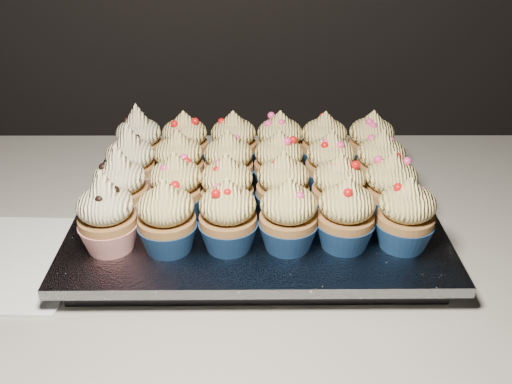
# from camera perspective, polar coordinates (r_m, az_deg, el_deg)

# --- Properties ---
(worktop) EXTENTS (2.44, 0.64, 0.04)m
(worktop) POSITION_cam_1_polar(r_m,az_deg,el_deg) (0.74, -12.23, -5.29)
(worktop) COLOR beige
(worktop) RESTS_ON cabinet
(napkin) EXTENTS (0.19, 0.19, 0.00)m
(napkin) POSITION_cam_1_polar(r_m,az_deg,el_deg) (0.72, -24.13, -6.33)
(napkin) COLOR white
(napkin) RESTS_ON worktop
(baking_tray) EXTENTS (0.40, 0.30, 0.02)m
(baking_tray) POSITION_cam_1_polar(r_m,az_deg,el_deg) (0.71, -0.00, -2.73)
(baking_tray) COLOR black
(baking_tray) RESTS_ON worktop
(foil_lining) EXTENTS (0.43, 0.34, 0.01)m
(foil_lining) POSITION_cam_1_polar(r_m,az_deg,el_deg) (0.71, -0.00, -1.56)
(foil_lining) COLOR silver
(foil_lining) RESTS_ON baking_tray
(cupcake_0) EXTENTS (0.06, 0.06, 0.10)m
(cupcake_0) POSITION_cam_1_polar(r_m,az_deg,el_deg) (0.62, -14.70, -2.34)
(cupcake_0) COLOR red
(cupcake_0) RESTS_ON foil_lining
(cupcake_1) EXTENTS (0.06, 0.06, 0.08)m
(cupcake_1) POSITION_cam_1_polar(r_m,az_deg,el_deg) (0.61, -8.93, -2.64)
(cupcake_1) COLOR navy
(cupcake_1) RESTS_ON foil_lining
(cupcake_2) EXTENTS (0.06, 0.06, 0.08)m
(cupcake_2) POSITION_cam_1_polar(r_m,az_deg,el_deg) (0.60, -2.83, -2.52)
(cupcake_2) COLOR navy
(cupcake_2) RESTS_ON foil_lining
(cupcake_3) EXTENTS (0.06, 0.06, 0.08)m
(cupcake_3) POSITION_cam_1_polar(r_m,az_deg,el_deg) (0.60, 3.26, -2.49)
(cupcake_3) COLOR navy
(cupcake_3) RESTS_ON foil_lining
(cupcake_4) EXTENTS (0.06, 0.06, 0.08)m
(cupcake_4) POSITION_cam_1_polar(r_m,az_deg,el_deg) (0.61, 8.97, -2.35)
(cupcake_4) COLOR navy
(cupcake_4) RESTS_ON foil_lining
(cupcake_5) EXTENTS (0.06, 0.06, 0.08)m
(cupcake_5) POSITION_cam_1_polar(r_m,az_deg,el_deg) (0.62, 14.75, -2.32)
(cupcake_5) COLOR navy
(cupcake_5) RESTS_ON foil_lining
(cupcake_6) EXTENTS (0.06, 0.06, 0.10)m
(cupcake_6) POSITION_cam_1_polar(r_m,az_deg,el_deg) (0.67, -13.36, 0.43)
(cupcake_6) COLOR red
(cupcake_6) RESTS_ON foil_lining
(cupcake_7) EXTENTS (0.06, 0.06, 0.08)m
(cupcake_7) POSITION_cam_1_polar(r_m,az_deg,el_deg) (0.66, -7.96, 0.38)
(cupcake_7) COLOR navy
(cupcake_7) RESTS_ON foil_lining
(cupcake_8) EXTENTS (0.06, 0.06, 0.08)m
(cupcake_8) POSITION_cam_1_polar(r_m,az_deg,el_deg) (0.65, -2.94, 0.19)
(cupcake_8) COLOR navy
(cupcake_8) RESTS_ON foil_lining
(cupcake_9) EXTENTS (0.06, 0.06, 0.08)m
(cupcake_9) POSITION_cam_1_polar(r_m,az_deg,el_deg) (0.66, 2.71, 0.47)
(cupcake_9) COLOR navy
(cupcake_9) RESTS_ON foil_lining
(cupcake_10) EXTENTS (0.06, 0.06, 0.08)m
(cupcake_10) POSITION_cam_1_polar(r_m,az_deg,el_deg) (0.66, 8.26, 0.26)
(cupcake_10) COLOR navy
(cupcake_10) RESTS_ON foil_lining
(cupcake_11) EXTENTS (0.06, 0.06, 0.08)m
(cupcake_11) POSITION_cam_1_polar(r_m,az_deg,el_deg) (0.67, 13.26, 0.37)
(cupcake_11) COLOR navy
(cupcake_11) RESTS_ON foil_lining
(cupcake_12) EXTENTS (0.06, 0.06, 0.10)m
(cupcake_12) POSITION_cam_1_polar(r_m,az_deg,el_deg) (0.73, -12.38, 2.76)
(cupcake_12) COLOR red
(cupcake_12) RESTS_ON foil_lining
(cupcake_13) EXTENTS (0.06, 0.06, 0.08)m
(cupcake_13) POSITION_cam_1_polar(r_m,az_deg,el_deg) (0.72, -7.70, 2.82)
(cupcake_13) COLOR navy
(cupcake_13) RESTS_ON foil_lining
(cupcake_14) EXTENTS (0.06, 0.06, 0.08)m
(cupcake_14) POSITION_cam_1_polar(r_m,az_deg,el_deg) (0.71, -2.77, 2.77)
(cupcake_14) COLOR navy
(cupcake_14) RESTS_ON foil_lining
(cupcake_15) EXTENTS (0.06, 0.06, 0.08)m
(cupcake_15) POSITION_cam_1_polar(r_m,az_deg,el_deg) (0.71, 2.29, 2.83)
(cupcake_15) COLOR navy
(cupcake_15) RESTS_ON foil_lining
(cupcake_16) EXTENTS (0.06, 0.06, 0.08)m
(cupcake_16) POSITION_cam_1_polar(r_m,az_deg,el_deg) (0.72, 7.42, 2.73)
(cupcake_16) COLOR navy
(cupcake_16) RESTS_ON foil_lining
(cupcake_17) EXTENTS (0.06, 0.06, 0.08)m
(cupcake_17) POSITION_cam_1_polar(r_m,az_deg,el_deg) (0.73, 12.30, 2.72)
(cupcake_17) COLOR navy
(cupcake_17) RESTS_ON foil_lining
(cupcake_18) EXTENTS (0.06, 0.06, 0.10)m
(cupcake_18) POSITION_cam_1_polar(r_m,az_deg,el_deg) (0.78, -11.58, 4.93)
(cupcake_18) COLOR red
(cupcake_18) RESTS_ON foil_lining
(cupcake_19) EXTENTS (0.06, 0.06, 0.08)m
(cupcake_19) POSITION_cam_1_polar(r_m,az_deg,el_deg) (0.78, -7.09, 4.86)
(cupcake_19) COLOR navy
(cupcake_19) RESTS_ON foil_lining
(cupcake_20) EXTENTS (0.06, 0.06, 0.08)m
(cupcake_20) POSITION_cam_1_polar(r_m,az_deg,el_deg) (0.77, -2.26, 4.89)
(cupcake_20) COLOR navy
(cupcake_20) RESTS_ON foil_lining
(cupcake_21) EXTENTS (0.06, 0.06, 0.08)m
(cupcake_21) POSITION_cam_1_polar(r_m,az_deg,el_deg) (0.77, 2.39, 4.91)
(cupcake_21) COLOR navy
(cupcake_21) RESTS_ON foil_lining
(cupcake_22) EXTENTS (0.06, 0.06, 0.08)m
(cupcake_22) POSITION_cam_1_polar(r_m,az_deg,el_deg) (0.77, 6.80, 4.81)
(cupcake_22) COLOR navy
(cupcake_22) RESTS_ON foil_lining
(cupcake_23) EXTENTS (0.06, 0.06, 0.08)m
(cupcake_23) POSITION_cam_1_polar(r_m,az_deg,el_deg) (0.79, 11.40, 4.85)
(cupcake_23) COLOR navy
(cupcake_23) RESTS_ON foil_lining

